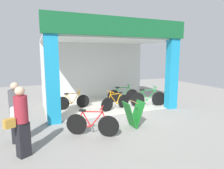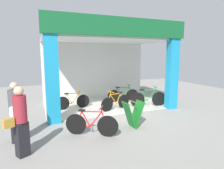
# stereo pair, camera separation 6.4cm
# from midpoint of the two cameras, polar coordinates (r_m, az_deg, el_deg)

# --- Properties ---
(ground_plane) EXTENTS (19.40, 19.40, 0.00)m
(ground_plane) POSITION_cam_midpoint_polar(r_m,az_deg,el_deg) (8.08, 2.01, -8.90)
(ground_plane) COLOR gray
(ground_plane) RESTS_ON ground
(shop_facade) EXTENTS (5.90, 3.57, 3.88)m
(shop_facade) POSITION_cam_midpoint_polar(r_m,az_deg,el_deg) (9.27, -2.27, 6.46)
(shop_facade) COLOR beige
(shop_facade) RESTS_ON ground
(bicycle_inside_0) EXTENTS (1.57, 0.43, 0.87)m
(bicycle_inside_0) POSITION_cam_midpoint_polar(r_m,az_deg,el_deg) (8.98, -11.77, -5.00)
(bicycle_inside_0) COLOR black
(bicycle_inside_0) RESTS_ON ground
(bicycle_inside_1) EXTENTS (1.66, 0.46, 0.92)m
(bicycle_inside_1) POSITION_cam_midpoint_polar(r_m,az_deg,el_deg) (10.14, 3.06, -3.13)
(bicycle_inside_1) COLOR black
(bicycle_inside_1) RESTS_ON ground
(bicycle_inside_2) EXTENTS (1.54, 0.55, 0.88)m
(bicycle_inside_2) POSITION_cam_midpoint_polar(r_m,az_deg,el_deg) (8.68, 0.90, -5.26)
(bicycle_inside_2) COLOR black
(bicycle_inside_2) RESTS_ON ground
(bicycle_inside_3) EXTENTS (1.72, 0.53, 0.97)m
(bicycle_inside_3) POSITION_cam_midpoint_polar(r_m,az_deg,el_deg) (9.39, 10.50, -4.10)
(bicycle_inside_3) COLOR black
(bicycle_inside_3) RESTS_ON ground
(bicycle_parked_0) EXTENTS (1.43, 0.91, 0.91)m
(bicycle_parked_0) POSITION_cam_midpoint_polar(r_m,az_deg,el_deg) (6.00, -6.25, -11.62)
(bicycle_parked_0) COLOR black
(bicycle_parked_0) RESTS_ON ground
(sandwich_board_sign) EXTENTS (0.65, 0.51, 0.91)m
(sandwich_board_sign) POSITION_cam_midpoint_polar(r_m,az_deg,el_deg) (6.65, 6.07, -8.78)
(sandwich_board_sign) COLOR #197226
(sandwich_board_sign) RESTS_ON ground
(pedestrian_0) EXTENTS (0.59, 0.46, 1.73)m
(pedestrian_0) POSITION_cam_midpoint_polar(r_m,az_deg,el_deg) (5.12, -25.70, -9.83)
(pedestrian_0) COLOR black
(pedestrian_0) RESTS_ON ground
(pedestrian_1) EXTENTS (0.42, 0.57, 1.72)m
(pedestrian_1) POSITION_cam_midpoint_polar(r_m,az_deg,el_deg) (6.02, -26.84, -7.20)
(pedestrian_1) COLOR black
(pedestrian_1) RESTS_ON ground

